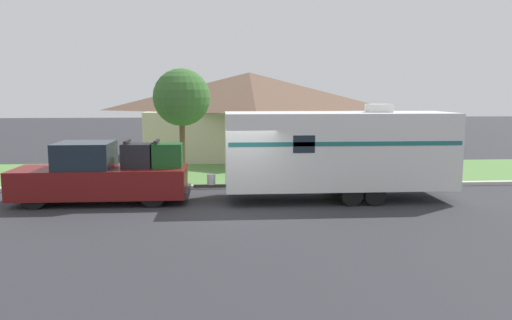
# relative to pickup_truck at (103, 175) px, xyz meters

# --- Properties ---
(ground_plane) EXTENTS (120.00, 120.00, 0.00)m
(ground_plane) POSITION_rel_pickup_truck_xyz_m (4.48, -1.53, -0.93)
(ground_plane) COLOR #2D2D33
(curb_strip) EXTENTS (80.00, 0.30, 0.14)m
(curb_strip) POSITION_rel_pickup_truck_xyz_m (4.48, 2.22, -0.86)
(curb_strip) COLOR beige
(curb_strip) RESTS_ON ground_plane
(lawn_strip) EXTENTS (80.00, 7.00, 0.03)m
(lawn_strip) POSITION_rel_pickup_truck_xyz_m (4.48, 5.87, -0.92)
(lawn_strip) COLOR #568442
(lawn_strip) RESTS_ON ground_plane
(house_across_street) EXTENTS (12.24, 8.11, 4.85)m
(house_across_street) POSITION_rel_pickup_truck_xyz_m (5.67, 12.52, 1.58)
(house_across_street) COLOR beige
(house_across_street) RESTS_ON ground_plane
(pickup_truck) EXTENTS (5.79, 1.94, 2.11)m
(pickup_truck) POSITION_rel_pickup_truck_xyz_m (0.00, 0.00, 0.00)
(pickup_truck) COLOR black
(pickup_truck) RESTS_ON ground_plane
(travel_trailer) EXTENTS (8.84, 2.49, 3.29)m
(travel_trailer) POSITION_rel_pickup_truck_xyz_m (7.99, -0.00, 0.80)
(travel_trailer) COLOR black
(travel_trailer) RESTS_ON ground_plane
(mailbox) EXTENTS (0.48, 0.20, 1.25)m
(mailbox) POSITION_rel_pickup_truck_xyz_m (1.70, 3.24, 0.03)
(mailbox) COLOR brown
(mailbox) RESTS_ON ground_plane
(tree_in_yard) EXTENTS (2.43, 2.43, 4.70)m
(tree_in_yard) POSITION_rel_pickup_truck_xyz_m (2.32, 4.66, 2.53)
(tree_in_yard) COLOR brown
(tree_in_yard) RESTS_ON ground_plane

